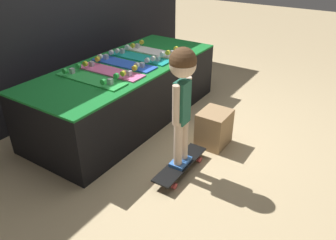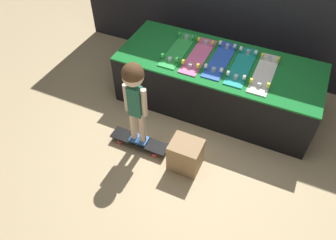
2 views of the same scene
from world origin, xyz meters
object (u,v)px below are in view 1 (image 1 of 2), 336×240
at_px(skateboard_green_on_rack, 91,78).
at_px(storage_box, 214,128).
at_px(skateboard_pink_on_rack, 110,71).
at_px(skateboard_blue_on_rack, 124,63).
at_px(skateboard_teal_on_rack, 140,57).
at_px(child, 182,87).
at_px(skateboard_white_on_rack, 154,51).
at_px(skateboard_on_floor, 180,165).

relative_size(skateboard_green_on_rack, storage_box, 2.10).
xyz_separation_m(skateboard_pink_on_rack, skateboard_blue_on_rack, (0.26, 0.03, 0.00)).
bearing_deg(skateboard_teal_on_rack, child, -127.68).
relative_size(skateboard_teal_on_rack, skateboard_white_on_rack, 1.00).
xyz_separation_m(skateboard_green_on_rack, skateboard_pink_on_rack, (0.26, -0.01, 0.00)).
xyz_separation_m(skateboard_white_on_rack, storage_box, (-0.47, -1.04, -0.48)).
xyz_separation_m(skateboard_white_on_rack, child, (-1.04, -1.00, 0.16)).
distance_m(skateboard_green_on_rack, skateboard_blue_on_rack, 0.51).
bearing_deg(skateboard_teal_on_rack, storage_box, -101.66).
bearing_deg(skateboard_white_on_rack, skateboard_pink_on_rack, 179.55).
xyz_separation_m(skateboard_green_on_rack, storage_box, (0.55, -1.06, -0.48)).
relative_size(skateboard_white_on_rack, child, 0.72).
distance_m(skateboard_on_floor, storage_box, 0.58).
bearing_deg(skateboard_green_on_rack, skateboard_pink_on_rack, -3.03).
distance_m(skateboard_green_on_rack, skateboard_pink_on_rack, 0.26).
bearing_deg(skateboard_green_on_rack, skateboard_on_floor, -91.32).
distance_m(skateboard_green_on_rack, skateboard_on_floor, 1.18).
height_order(skateboard_pink_on_rack, skateboard_blue_on_rack, same).
relative_size(skateboard_pink_on_rack, storage_box, 2.10).
relative_size(skateboard_green_on_rack, skateboard_white_on_rack, 1.00).
relative_size(skateboard_teal_on_rack, storage_box, 2.10).
height_order(skateboard_green_on_rack, skateboard_on_floor, skateboard_green_on_rack).
bearing_deg(skateboard_blue_on_rack, skateboard_on_floor, -117.17).
relative_size(skateboard_pink_on_rack, child, 0.72).
distance_m(skateboard_pink_on_rack, skateboard_blue_on_rack, 0.26).
height_order(skateboard_teal_on_rack, child, child).
height_order(skateboard_green_on_rack, skateboard_pink_on_rack, same).
xyz_separation_m(skateboard_blue_on_rack, skateboard_on_floor, (-0.53, -1.04, -0.59)).
distance_m(skateboard_teal_on_rack, skateboard_white_on_rack, 0.26).
bearing_deg(storage_box, skateboard_teal_on_rack, 78.34).
xyz_separation_m(skateboard_teal_on_rack, child, (-0.79, -1.02, 0.16)).
height_order(skateboard_white_on_rack, storage_box, skateboard_white_on_rack).
relative_size(skateboard_teal_on_rack, skateboard_on_floor, 1.13).
distance_m(skateboard_blue_on_rack, skateboard_white_on_rack, 0.51).
bearing_deg(skateboard_pink_on_rack, skateboard_green_on_rack, 176.97).
distance_m(skateboard_pink_on_rack, skateboard_teal_on_rack, 0.51).
distance_m(skateboard_green_on_rack, skateboard_teal_on_rack, 0.77).
relative_size(skateboard_blue_on_rack, skateboard_teal_on_rack, 1.00).
relative_size(skateboard_on_floor, storage_box, 1.86).
bearing_deg(skateboard_on_floor, skateboard_green_on_rack, 88.68).
height_order(skateboard_green_on_rack, child, child).
height_order(skateboard_pink_on_rack, child, child).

